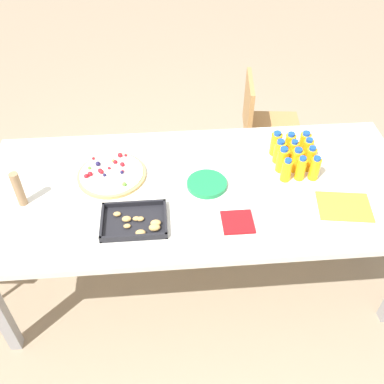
{
  "coord_description": "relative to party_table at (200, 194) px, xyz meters",
  "views": [
    {
      "loc": [
        0.18,
        1.69,
        2.29
      ],
      "look_at": [
        0.05,
        0.06,
        0.75
      ],
      "focal_mm": 41.31,
      "sensor_mm": 36.0,
      "label": 1
    }
  ],
  "objects": [
    {
      "name": "paper_folder",
      "position": [
        -0.7,
        0.21,
        0.06
      ],
      "size": [
        0.29,
        0.24,
        0.01
      ],
      "primitive_type": "cube",
      "rotation": [
        0.0,
        0.0,
        -0.15
      ],
      "color": "yellow",
      "rests_on": "party_table"
    },
    {
      "name": "juice_bottle_11",
      "position": [
        -0.45,
        -0.02,
        0.12
      ],
      "size": [
        0.05,
        0.05,
        0.14
      ],
      "color": "#F9AD14",
      "rests_on": "party_table"
    },
    {
      "name": "juice_bottle_0",
      "position": [
        -0.61,
        -0.24,
        0.12
      ],
      "size": [
        0.06,
        0.06,
        0.14
      ],
      "color": "#FAAB14",
      "rests_on": "party_table"
    },
    {
      "name": "juice_bottle_3",
      "position": [
        -0.6,
        -0.16,
        0.13
      ],
      "size": [
        0.06,
        0.06,
        0.15
      ],
      "color": "#F9AB14",
      "rests_on": "party_table"
    },
    {
      "name": "juice_bottle_8",
      "position": [
        -0.45,
        -0.09,
        0.13
      ],
      "size": [
        0.06,
        0.06,
        0.15
      ],
      "color": "#FAAD14",
      "rests_on": "party_table"
    },
    {
      "name": "juice_bottle_10",
      "position": [
        -0.53,
        -0.02,
        0.12
      ],
      "size": [
        0.05,
        0.05,
        0.14
      ],
      "color": "#FAAD14",
      "rests_on": "party_table"
    },
    {
      "name": "juice_bottle_1",
      "position": [
        -0.53,
        -0.24,
        0.12
      ],
      "size": [
        0.06,
        0.06,
        0.14
      ],
      "color": "#F9AC14",
      "rests_on": "party_table"
    },
    {
      "name": "juice_bottle_7",
      "position": [
        -0.53,
        -0.09,
        0.12
      ],
      "size": [
        0.06,
        0.06,
        0.14
      ],
      "color": "#FAAB14",
      "rests_on": "party_table"
    },
    {
      "name": "snack_tray",
      "position": [
        0.33,
        0.24,
        0.07
      ],
      "size": [
        0.31,
        0.23,
        0.04
      ],
      "color": "black",
      "rests_on": "party_table"
    },
    {
      "name": "juice_bottle_4",
      "position": [
        -0.53,
        -0.17,
        0.12
      ],
      "size": [
        0.05,
        0.05,
        0.14
      ],
      "color": "#FAAD14",
      "rests_on": "party_table"
    },
    {
      "name": "napkin_stack",
      "position": [
        -0.16,
        0.27,
        0.06
      ],
      "size": [
        0.15,
        0.15,
        0.01
      ],
      "primitive_type": "cube",
      "color": "red",
      "rests_on": "party_table"
    },
    {
      "name": "plate_stack",
      "position": [
        -0.04,
        -0.0,
        0.07
      ],
      "size": [
        0.21,
        0.21,
        0.02
      ],
      "color": "#1E8C4C",
      "rests_on": "party_table"
    },
    {
      "name": "fruit_pizza",
      "position": [
        0.46,
        -0.12,
        0.07
      ],
      "size": [
        0.36,
        0.36,
        0.05
      ],
      "color": "tan",
      "rests_on": "party_table"
    },
    {
      "name": "juice_bottle_5",
      "position": [
        -0.45,
        -0.17,
        0.12
      ],
      "size": [
        0.06,
        0.06,
        0.14
      ],
      "color": "#F9AE14",
      "rests_on": "party_table"
    },
    {
      "name": "juice_bottle_6",
      "position": [
        -0.6,
        -0.09,
        0.13
      ],
      "size": [
        0.05,
        0.05,
        0.15
      ],
      "color": "#FAAC14",
      "rests_on": "party_table"
    },
    {
      "name": "party_table",
      "position": [
        0.0,
        0.0,
        0.0
      ],
      "size": [
        2.24,
        0.99,
        0.73
      ],
      "color": "silver",
      "rests_on": "ground_plane"
    },
    {
      "name": "cardboard_tube",
      "position": [
        0.89,
        0.06,
        0.15
      ],
      "size": [
        0.04,
        0.04,
        0.2
      ],
      "primitive_type": "cylinder",
      "color": "#9E7A56",
      "rests_on": "party_table"
    },
    {
      "name": "juice_bottle_9",
      "position": [
        -0.6,
        -0.02,
        0.12
      ],
      "size": [
        0.05,
        0.05,
        0.14
      ],
      "color": "#F9AC14",
      "rests_on": "party_table"
    },
    {
      "name": "ground_plane",
      "position": [
        0.0,
        0.0,
        -0.67
      ],
      "size": [
        12.0,
        12.0,
        0.0
      ],
      "primitive_type": "plane",
      "color": "gray"
    },
    {
      "name": "juice_bottle_2",
      "position": [
        -0.45,
        -0.24,
        0.12
      ],
      "size": [
        0.06,
        0.06,
        0.14
      ],
      "color": "#F9AE14",
      "rests_on": "party_table"
    },
    {
      "name": "chair_near_left",
      "position": [
        -0.54,
        -0.87,
        -0.17
      ],
      "size": [
        0.44,
        0.44,
        0.83
      ],
      "rotation": [
        0.0,
        0.0,
        1.46
      ],
      "color": "#B7844C",
      "rests_on": "ground_plane"
    }
  ]
}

